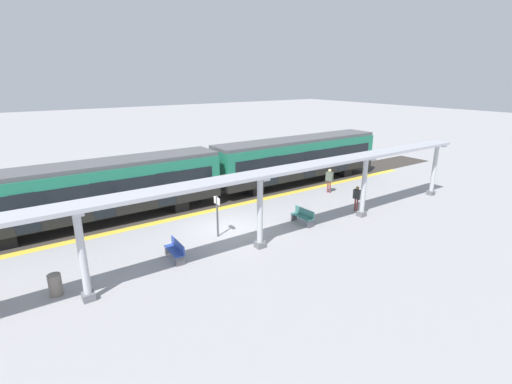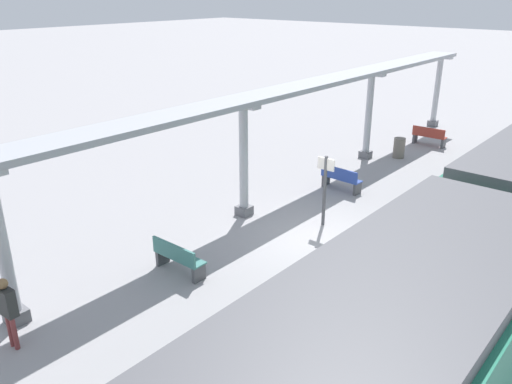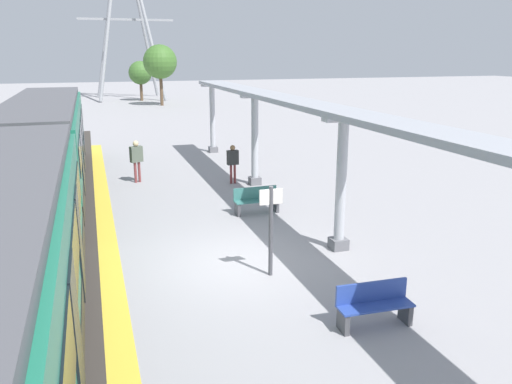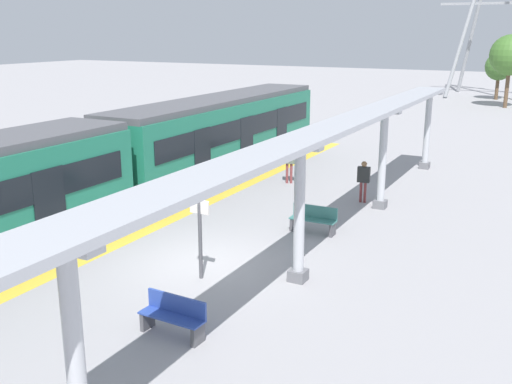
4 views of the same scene
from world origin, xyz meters
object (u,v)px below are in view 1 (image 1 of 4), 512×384
object	(u,v)px
train_near_carriage	(97,192)
canopy_pillar_third	(260,212)
canopy_pillar_fourth	(364,187)
passenger_by_the_benches	(357,196)
trash_bin	(55,285)
canopy_pillar_second	(82,256)
bench_near_end	(176,250)
platform_info_sign	(217,212)
canopy_pillar_fifth	(434,170)
passenger_waiting_near_edge	(329,178)
train_far_carriage	(299,159)
bench_far_end	(303,216)

from	to	relation	value
train_near_carriage	canopy_pillar_third	world-z (taller)	canopy_pillar_third
canopy_pillar_fourth	passenger_by_the_benches	size ratio (longest dim) A/B	2.27
train_near_carriage	trash_bin	xyz separation A→B (m)	(6.75, -3.19, -1.41)
train_near_carriage	canopy_pillar_fourth	xyz separation A→B (m)	(7.82, 12.97, -0.01)
canopy_pillar_second	canopy_pillar_fourth	xyz separation A→B (m)	(0.00, 15.23, 0.00)
bench_near_end	platform_info_sign	bearing A→B (deg)	111.87
canopy_pillar_third	passenger_by_the_benches	world-z (taller)	canopy_pillar_third
train_near_carriage	canopy_pillar_fifth	bearing A→B (deg)	68.91
trash_bin	passenger_waiting_near_edge	bearing A→B (deg)	100.75
train_near_carriage	canopy_pillar_fifth	distance (m)	21.74
train_far_carriage	canopy_pillar_second	size ratio (longest dim) A/B	3.96
train_near_carriage	bench_near_end	distance (m)	6.99
trash_bin	train_near_carriage	bearing A→B (deg)	154.73
canopy_pillar_fifth	trash_bin	world-z (taller)	canopy_pillar_fifth
train_near_carriage	canopy_pillar_second	size ratio (longest dim) A/B	3.96
canopy_pillar_fourth	bench_near_end	bearing A→B (deg)	-96.04
passenger_by_the_benches	trash_bin	bearing A→B (deg)	-90.93
passenger_waiting_near_edge	canopy_pillar_second	bearing A→B (deg)	-75.27
bench_near_end	canopy_pillar_fifth	bearing A→B (deg)	86.33
trash_bin	platform_info_sign	xyz separation A→B (m)	(-1.25, 7.72, 0.90)
train_near_carriage	passenger_waiting_near_edge	xyz separation A→B (m)	(3.34, 14.80, -0.75)
canopy_pillar_third	trash_bin	bearing A→B (deg)	-96.97
platform_info_sign	passenger_waiting_near_edge	bearing A→B (deg)	101.90
canopy_pillar_fifth	train_far_carriage	bearing A→B (deg)	-144.91
canopy_pillar_fifth	passenger_waiting_near_edge	size ratio (longest dim) A/B	2.07
train_far_carriage	bench_far_end	distance (m)	8.75
train_near_carriage	trash_bin	world-z (taller)	train_near_carriage
train_near_carriage	canopy_pillar_fourth	world-z (taller)	canopy_pillar_fourth
bench_near_end	passenger_by_the_benches	distance (m)	11.71
train_far_carriage	canopy_pillar_fourth	bearing A→B (deg)	-13.07
train_near_carriage	platform_info_sign	size ratio (longest dim) A/B	6.46
canopy_pillar_second	bench_near_end	world-z (taller)	canopy_pillar_second
platform_info_sign	train_far_carriage	bearing A→B (deg)	118.22
canopy_pillar_third	bench_near_end	xyz separation A→B (m)	(-1.19, -3.83, -1.38)
train_far_carriage	passenger_by_the_benches	xyz separation A→B (m)	(7.02, -1.38, -0.84)
bench_far_end	platform_info_sign	xyz separation A→B (m)	(-1.20, -4.80, 0.89)
bench_near_end	passenger_waiting_near_edge	xyz separation A→B (m)	(-3.29, 13.08, 0.64)
bench_near_end	bench_far_end	world-z (taller)	same
bench_far_end	canopy_pillar_second	bearing A→B (deg)	-84.47
canopy_pillar_fourth	passenger_by_the_benches	world-z (taller)	canopy_pillar_fourth
train_far_carriage	passenger_by_the_benches	bearing A→B (deg)	-11.13
trash_bin	passenger_by_the_benches	distance (m)	16.61
canopy_pillar_fourth	passenger_waiting_near_edge	xyz separation A→B (m)	(-4.48, 1.82, -0.74)
train_far_carriage	canopy_pillar_fourth	distance (m)	8.03
platform_info_sign	passenger_by_the_benches	world-z (taller)	platform_info_sign
train_far_carriage	canopy_pillar_third	distance (m)	12.10
passenger_waiting_near_edge	passenger_by_the_benches	distance (m)	3.94
canopy_pillar_fourth	trash_bin	size ratio (longest dim) A/B	4.19
canopy_pillar_second	platform_info_sign	bearing A→B (deg)	108.86
trash_bin	platform_info_sign	size ratio (longest dim) A/B	0.39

